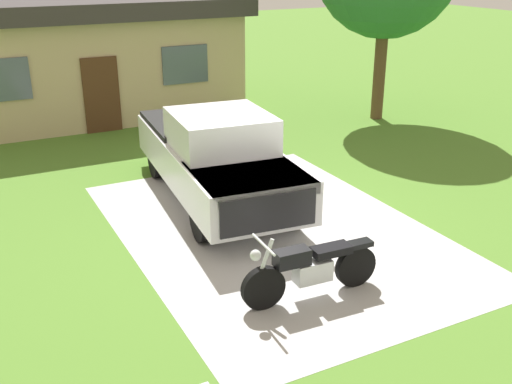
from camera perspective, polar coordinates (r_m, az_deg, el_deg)
The scene contains 5 objects.
ground_plane at distance 11.12m, azimuth 1.76°, elevation -3.70°, with size 80.00×80.00×0.00m, color #4F7C2A.
driveway_pad at distance 11.11m, azimuth 1.76°, elevation -3.68°, with size 5.25×7.52×0.01m, color #B5B5B5.
motorcycle at distance 8.91m, azimuth 5.15°, elevation -7.21°, with size 2.21×0.70×1.09m.
pickup_truck at distance 12.32m, azimuth -3.96°, elevation 3.63°, with size 2.53×5.78×1.90m.
neighbor_house at distance 19.90m, azimuth -16.36°, elevation 12.28°, with size 9.60×5.60×3.50m.
Camera 1 is at (-4.89, -8.76, 4.78)m, focal length 42.31 mm.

